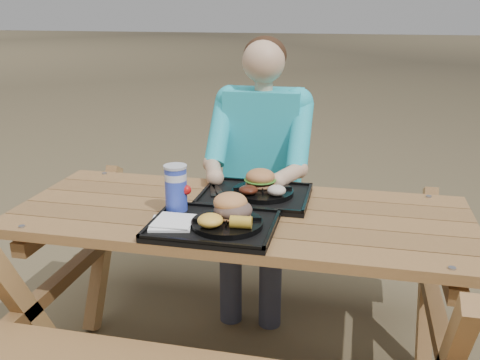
# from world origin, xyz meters

# --- Properties ---
(picnic_table) EXTENTS (1.80, 1.49, 0.75)m
(picnic_table) POSITION_xyz_m (0.00, 0.00, 0.38)
(picnic_table) COLOR #999999
(picnic_table) RESTS_ON ground
(tray_near) EXTENTS (0.45, 0.35, 0.02)m
(tray_near) POSITION_xyz_m (-0.06, -0.20, 0.76)
(tray_near) COLOR black
(tray_near) RESTS_ON picnic_table
(tray_far) EXTENTS (0.45, 0.35, 0.02)m
(tray_far) POSITION_xyz_m (0.03, 0.15, 0.76)
(tray_far) COLOR black
(tray_far) RESTS_ON picnic_table
(plate_near) EXTENTS (0.26, 0.26, 0.02)m
(plate_near) POSITION_xyz_m (-0.00, -0.20, 0.78)
(plate_near) COLOR black
(plate_near) RESTS_ON tray_near
(plate_far) EXTENTS (0.26, 0.26, 0.02)m
(plate_far) POSITION_xyz_m (0.06, 0.16, 0.78)
(plate_far) COLOR black
(plate_far) RESTS_ON tray_far
(napkin_stack) EXTENTS (0.18, 0.18, 0.02)m
(napkin_stack) POSITION_xyz_m (-0.20, -0.24, 0.78)
(napkin_stack) COLOR white
(napkin_stack) RESTS_ON tray_near
(soda_cup) EXTENTS (0.08, 0.08, 0.17)m
(soda_cup) POSITION_xyz_m (-0.23, -0.09, 0.86)
(soda_cup) COLOR #1830B6
(soda_cup) RESTS_ON tray_near
(condiment_bbq) EXTENTS (0.04, 0.04, 0.03)m
(condiment_bbq) POSITION_xyz_m (-0.07, -0.08, 0.78)
(condiment_bbq) COLOR black
(condiment_bbq) RESTS_ON tray_near
(condiment_mustard) EXTENTS (0.05, 0.05, 0.03)m
(condiment_mustard) POSITION_xyz_m (-0.00, -0.07, 0.78)
(condiment_mustard) COLOR gold
(condiment_mustard) RESTS_ON tray_near
(sandwich) EXTENTS (0.13, 0.13, 0.14)m
(sandwich) POSITION_xyz_m (0.01, -0.16, 0.86)
(sandwich) COLOR #D6884B
(sandwich) RESTS_ON plate_near
(mac_cheese) EXTENTS (0.09, 0.09, 0.05)m
(mac_cheese) POSITION_xyz_m (-0.05, -0.27, 0.81)
(mac_cheese) COLOR yellow
(mac_cheese) RESTS_ON plate_near
(corn_cob) EXTENTS (0.08, 0.08, 0.04)m
(corn_cob) POSITION_xyz_m (0.06, -0.26, 0.81)
(corn_cob) COLOR gold
(corn_cob) RESTS_ON plate_near
(cutlery_far) EXTENTS (0.09, 0.15, 0.01)m
(cutlery_far) POSITION_xyz_m (-0.13, 0.16, 0.77)
(cutlery_far) COLOR black
(cutlery_far) RESTS_ON tray_far
(burger) EXTENTS (0.13, 0.13, 0.11)m
(burger) POSITION_xyz_m (0.04, 0.21, 0.85)
(burger) COLOR #BE7743
(burger) RESTS_ON plate_far
(baked_beans) EXTENTS (0.08, 0.08, 0.04)m
(baked_beans) POSITION_xyz_m (0.01, 0.10, 0.81)
(baked_beans) COLOR #491B0E
(baked_beans) RESTS_ON plate_far
(potato_salad) EXTENTS (0.08, 0.08, 0.04)m
(potato_salad) POSITION_xyz_m (0.13, 0.11, 0.81)
(potato_salad) COLOR beige
(potato_salad) RESTS_ON plate_far
(diner) EXTENTS (0.48, 0.84, 1.28)m
(diner) POSITION_xyz_m (-0.03, 0.68, 0.64)
(diner) COLOR teal
(diner) RESTS_ON ground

